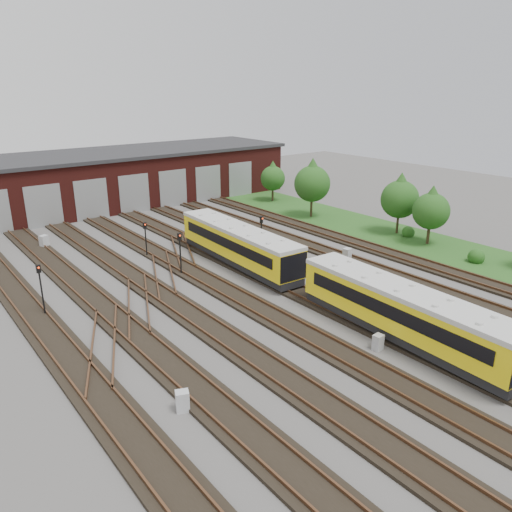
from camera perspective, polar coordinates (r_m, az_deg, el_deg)
ground at (r=31.29m, az=8.43°, el=-7.99°), size 120.00×120.00×0.00m
track_network at (r=31.50m, az=7.45°, el=-7.53°), size 30.40×70.00×0.33m
maintenance_shed at (r=63.34m, az=-18.58°, el=8.19°), size 51.00×12.50×6.35m
grass_verge at (r=50.96m, az=15.28°, el=2.34°), size 8.00×55.00×0.05m
metro_train at (r=29.84m, az=16.43°, el=-6.12°), size 3.18×46.20×2.91m
signal_mast_0 at (r=34.22m, az=-23.39°, el=-2.95°), size 0.26×0.24×3.48m
signal_mast_1 at (r=38.67m, az=-8.68°, el=0.88°), size 0.29×0.28×3.40m
signal_mast_2 at (r=43.43m, az=-12.52°, el=2.39°), size 0.28×0.26×3.06m
signal_mast_3 at (r=42.01m, az=0.62°, el=2.79°), size 0.32×0.30×3.67m
relay_cabinet_0 at (r=23.81m, az=-8.41°, el=-16.09°), size 0.75×0.70×1.01m
relay_cabinet_1 at (r=49.20m, az=-23.06°, el=1.53°), size 0.86×0.80×1.14m
relay_cabinet_2 at (r=29.09m, az=13.77°, el=-9.56°), size 0.58×0.50×0.92m
relay_cabinet_3 at (r=47.25m, az=-0.27°, el=2.35°), size 0.74×0.67×1.03m
relay_cabinet_4 at (r=42.58m, az=10.36°, el=0.16°), size 0.76×0.68×1.09m
tree_0 at (r=55.49m, az=6.46°, el=8.69°), size 3.96×3.96×6.56m
tree_1 at (r=63.22m, az=1.93°, el=9.20°), size 3.07×3.07×5.08m
tree_2 at (r=50.70m, az=16.16°, el=6.74°), size 3.69×3.69×6.11m
tree_3 at (r=48.19m, az=19.42°, el=5.33°), size 3.34×3.34×5.53m
bush_0 at (r=45.32m, az=23.89°, el=0.14°), size 1.36×1.36×1.36m
bush_1 at (r=50.74m, az=17.02°, el=2.80°), size 1.23×1.23×1.23m
bush_2 at (r=69.82m, az=0.20°, el=8.02°), size 1.42×1.42×1.42m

